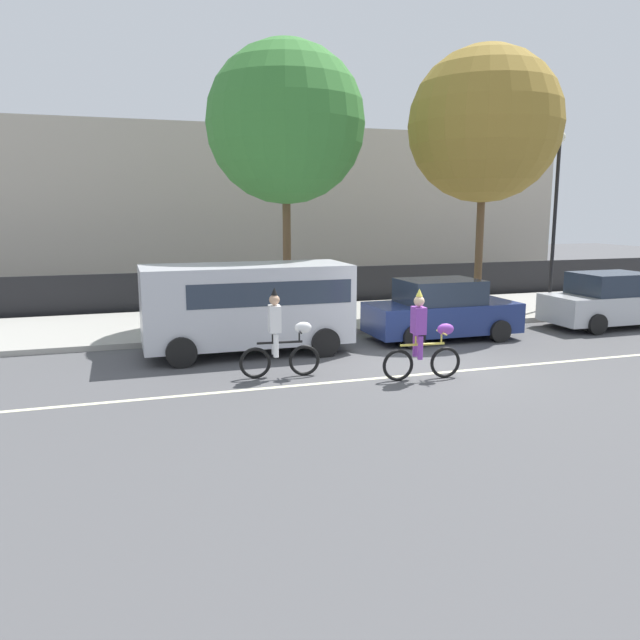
# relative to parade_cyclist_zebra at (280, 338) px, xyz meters

# --- Properties ---
(ground_plane) EXTENTS (80.00, 80.00, 0.00)m
(ground_plane) POSITION_rel_parade_cyclist_zebra_xyz_m (3.36, -0.24, -0.84)
(ground_plane) COLOR #4C4C4F
(road_centre_line) EXTENTS (36.00, 0.14, 0.01)m
(road_centre_line) POSITION_rel_parade_cyclist_zebra_xyz_m (3.36, -0.74, -0.84)
(road_centre_line) COLOR beige
(road_centre_line) RESTS_ON ground
(sidewalk_curb) EXTENTS (60.00, 5.00, 0.15)m
(sidewalk_curb) POSITION_rel_parade_cyclist_zebra_xyz_m (3.36, 6.26, -0.77)
(sidewalk_curb) COLOR #9E9B93
(sidewalk_curb) RESTS_ON ground
(fence_line) EXTENTS (40.00, 0.08, 1.40)m
(fence_line) POSITION_rel_parade_cyclist_zebra_xyz_m (3.36, 9.16, -0.14)
(fence_line) COLOR black
(fence_line) RESTS_ON ground
(building_backdrop) EXTENTS (28.00, 8.00, 6.96)m
(building_backdrop) POSITION_rel_parade_cyclist_zebra_xyz_m (3.29, 17.76, 2.64)
(building_backdrop) COLOR #B2A899
(building_backdrop) RESTS_ON ground
(parade_cyclist_zebra) EXTENTS (1.72, 0.50, 1.92)m
(parade_cyclist_zebra) POSITION_rel_parade_cyclist_zebra_xyz_m (0.00, 0.00, 0.00)
(parade_cyclist_zebra) COLOR black
(parade_cyclist_zebra) RESTS_ON ground
(parade_cyclist_purple) EXTENTS (1.72, 0.50, 1.92)m
(parade_cyclist_purple) POSITION_rel_parade_cyclist_zebra_xyz_m (2.77, -1.09, 0.00)
(parade_cyclist_purple) COLOR black
(parade_cyclist_purple) RESTS_ON ground
(parked_van_silver) EXTENTS (5.00, 2.22, 2.18)m
(parked_van_silver) POSITION_rel_parade_cyclist_zebra_xyz_m (-0.15, 2.46, 0.44)
(parked_van_silver) COLOR silver
(parked_van_silver) RESTS_ON ground
(parked_car_silver) EXTENTS (4.10, 1.92, 1.64)m
(parked_car_silver) POSITION_rel_parade_cyclist_zebra_xyz_m (10.86, 2.46, -0.06)
(parked_car_silver) COLOR #B7BABF
(parked_car_silver) RESTS_ON ground
(parked_car_navy) EXTENTS (4.10, 1.92, 1.64)m
(parked_car_navy) POSITION_rel_parade_cyclist_zebra_xyz_m (5.14, 2.46, -0.06)
(parked_car_navy) COLOR navy
(parked_car_navy) RESTS_ON ground
(street_lamp_post) EXTENTS (0.36, 0.36, 5.86)m
(street_lamp_post) POSITION_rel_parade_cyclist_zebra_xyz_m (10.84, 5.25, 3.15)
(street_lamp_post) COLOR black
(street_lamp_post) RESTS_ON sidewalk_curb
(street_tree_near_lamp) EXTENTS (4.60, 4.60, 8.09)m
(street_tree_near_lamp) POSITION_rel_parade_cyclist_zebra_xyz_m (1.64, 5.58, 5.09)
(street_tree_near_lamp) COLOR brown
(street_tree_near_lamp) RESTS_ON sidewalk_curb
(street_tree_far_corner) EXTENTS (4.67, 4.67, 8.21)m
(street_tree_far_corner) POSITION_rel_parade_cyclist_zebra_xyz_m (7.68, 4.76, 5.18)
(street_tree_far_corner) COLOR brown
(street_tree_far_corner) RESTS_ON sidewalk_curb
(pedestrian_onlooker) EXTENTS (0.32, 0.20, 1.62)m
(pedestrian_onlooker) POSITION_rel_parade_cyclist_zebra_xyz_m (0.68, 7.74, 0.17)
(pedestrian_onlooker) COLOR #33333D
(pedestrian_onlooker) RESTS_ON sidewalk_curb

